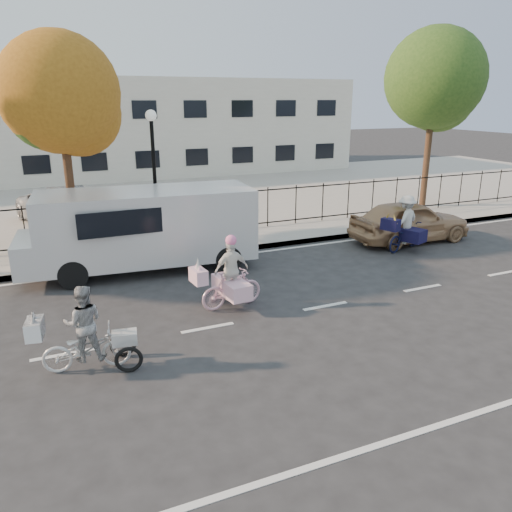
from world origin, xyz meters
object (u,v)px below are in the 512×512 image
white_van (143,227)px  pedestrian (41,231)px  lot_car_b (55,208)px  lamppost (153,153)px  lot_car_d (196,198)px  unicorn_bike (230,281)px  bull_bike (405,229)px  zebra_trike (86,338)px  lot_car_c (68,205)px  gold_sedan (410,221)px

white_van → pedestrian: bearing=148.6°
pedestrian → lot_car_b: pedestrian is taller
lamppost → lot_car_d: (2.61, 4.10, -2.38)m
lamppost → lot_car_b: size_ratio=0.99×
lot_car_b → lot_car_d: lot_car_b is taller
unicorn_bike → bull_bike: size_ratio=0.89×
lot_car_d → lot_car_b: bearing=-165.6°
lot_car_d → zebra_trike: bearing=-101.7°
lot_car_c → gold_sedan: bearing=-35.5°
lamppost → gold_sedan: size_ratio=1.01×
unicorn_bike → gold_sedan: (7.81, 2.91, 0.06)m
bull_bike → lamppost: bearing=43.2°
unicorn_bike → lot_car_d: size_ratio=0.53×
pedestrian → lot_car_d: (6.24, 4.37, -0.22)m
pedestrian → lot_car_b: (0.59, 4.36, -0.20)m
zebra_trike → lamppost: bearing=-13.0°
gold_sedan → pedestrian: bearing=78.0°
zebra_trike → gold_sedan: 12.15m
bull_bike → zebra_trike: bearing=90.3°
bull_bike → lot_car_b: 13.02m
bull_bike → lot_car_b: bearing=33.2°
white_van → gold_sedan: (9.10, -0.70, -0.56)m
lamppost → gold_sedan: (8.19, -3.00, -2.38)m
bull_bike → white_van: size_ratio=0.30×
lot_car_c → white_van: bearing=-77.2°
gold_sedan → lot_car_d: bearing=39.1°
lamppost → zebra_trike: (-3.08, -7.55, -2.47)m
lamppost → pedestrian: (-3.63, -0.27, -2.16)m
lot_car_c → pedestrian: bearing=-104.3°
unicorn_bike → lot_car_b: 10.58m
lot_car_d → pedestrian: bearing=-130.7°
bull_bike → lot_car_c: bull_bike is taller
lot_car_b → white_van: bearing=-86.1°
zebra_trike → lot_car_d: zebra_trike is taller
lamppost → white_van: size_ratio=0.64×
lot_car_c → lot_car_d: (5.17, -0.23, -0.07)m
white_van → lot_car_d: bearing=66.4°
white_van → lot_car_d: white_van is taller
unicorn_bike → white_van: size_ratio=0.27×
lamppost → zebra_trike: bearing=-112.2°
white_van → lot_car_b: white_van is taller
unicorn_bike → zebra_trike: bearing=109.8°
white_van → lamppost: bearing=73.7°
gold_sedan → pedestrian: (-11.82, 2.73, 0.22)m
zebra_trike → unicorn_bike: 3.83m
lamppost → unicorn_bike: (0.38, -5.91, -2.45)m
pedestrian → bull_bike: bearing=157.7°
white_van → zebra_trike: bearing=-107.2°
white_van → lot_car_d: size_ratio=1.97×
gold_sedan → lot_car_c: bearing=56.7°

